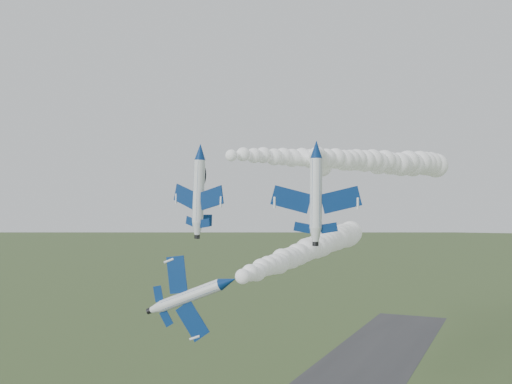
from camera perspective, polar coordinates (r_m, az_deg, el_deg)
jet_lead at (r=62.62m, az=-2.82°, el=-8.94°), size 3.80×11.56×8.92m
smoke_trail_jet_lead at (r=94.60m, az=5.71°, el=-5.61°), size 11.12×63.17×4.90m
jet_pair_left at (r=81.79m, az=-5.66°, el=4.06°), size 11.34×12.99×3.39m
smoke_trail_jet_pair_left at (r=107.34m, az=9.73°, el=3.12°), size 30.26×61.71×5.32m
jet_pair_right at (r=74.28m, az=6.05°, el=4.31°), size 11.56×13.38×3.38m
smoke_trail_jet_pair_right at (r=111.36m, az=6.34°, el=3.12°), size 26.43×65.98×5.62m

